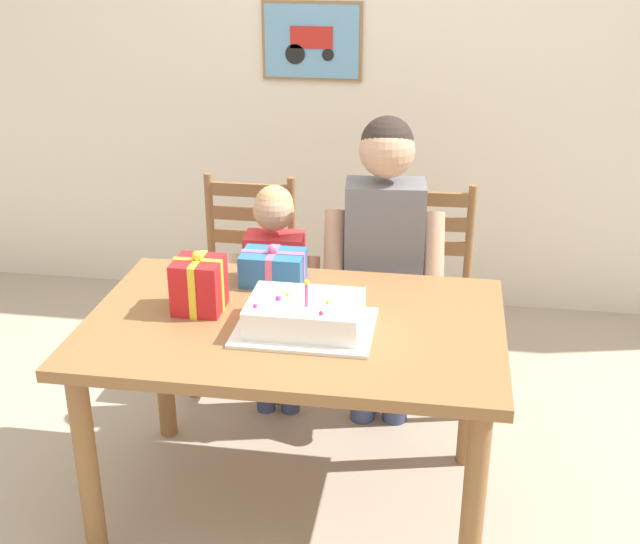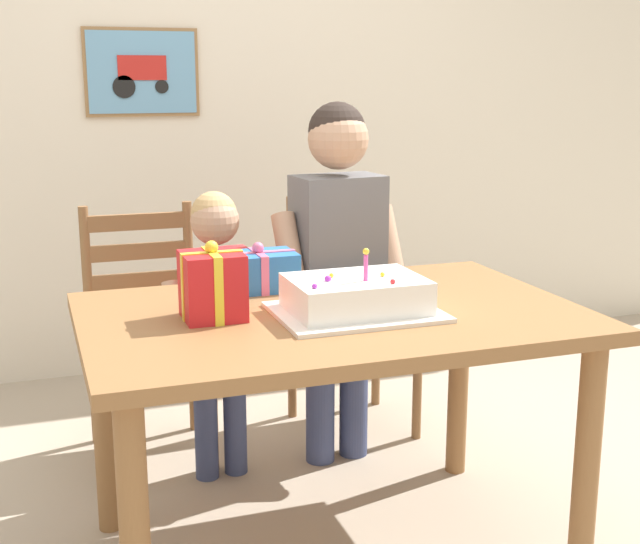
# 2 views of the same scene
# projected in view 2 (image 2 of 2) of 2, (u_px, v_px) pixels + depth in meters

# --- Properties ---
(back_wall) EXTENTS (6.40, 0.11, 2.60)m
(back_wall) POSITION_uv_depth(u_px,v_px,m) (194.00, 94.00, 3.96)
(back_wall) COLOR silver
(back_wall) RESTS_ON ground
(dining_table) EXTENTS (1.37, 0.89, 0.75)m
(dining_table) POSITION_uv_depth(u_px,v_px,m) (332.00, 346.00, 2.38)
(dining_table) COLOR olive
(dining_table) RESTS_ON ground
(birthday_cake) EXTENTS (0.44, 0.34, 0.19)m
(birthday_cake) POSITION_uv_depth(u_px,v_px,m) (356.00, 297.00, 2.31)
(birthday_cake) COLOR white
(birthday_cake) RESTS_ON dining_table
(gift_box_red_large) EXTENTS (0.16, 0.16, 0.22)m
(gift_box_red_large) POSITION_uv_depth(u_px,v_px,m) (213.00, 285.00, 2.26)
(gift_box_red_large) COLOR red
(gift_box_red_large) RESTS_ON dining_table
(gift_box_beside_cake) EXTENTS (0.23, 0.16, 0.15)m
(gift_box_beside_cake) POSITION_uv_depth(u_px,v_px,m) (258.00, 271.00, 2.57)
(gift_box_beside_cake) COLOR #286BB7
(gift_box_beside_cake) RESTS_ON dining_table
(chair_left) EXTENTS (0.42, 0.42, 0.92)m
(chair_left) POSITION_uv_depth(u_px,v_px,m) (147.00, 332.00, 3.12)
(chair_left) COLOR brown
(chair_left) RESTS_ON ground
(chair_right) EXTENTS (0.43, 0.43, 0.92)m
(chair_right) POSITION_uv_depth(u_px,v_px,m) (349.00, 312.00, 3.37)
(chair_right) COLOR brown
(chair_right) RESTS_ON ground
(child_older) EXTENTS (0.49, 0.28, 1.30)m
(child_older) POSITION_uv_depth(u_px,v_px,m) (338.00, 249.00, 2.98)
(child_older) COLOR #38426B
(child_older) RESTS_ON ground
(child_younger) EXTENTS (0.37, 0.22, 1.01)m
(child_younger) POSITION_uv_depth(u_px,v_px,m) (217.00, 308.00, 2.89)
(child_younger) COLOR #38426B
(child_younger) RESTS_ON ground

